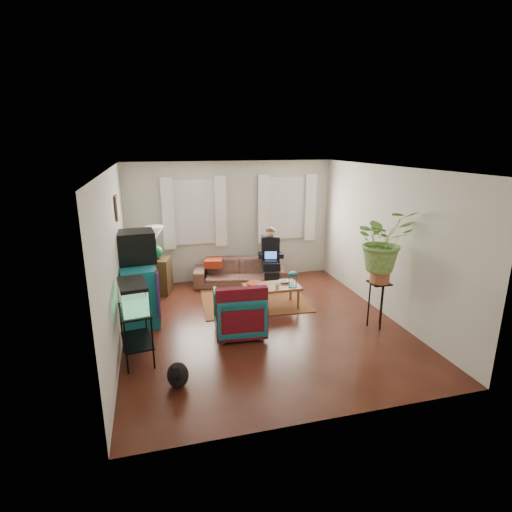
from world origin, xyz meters
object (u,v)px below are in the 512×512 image
object	(u,v)px
armchair	(239,310)
dresser	(139,292)
aquarium_stand	(137,335)
plant_stand	(377,305)
side_table	(158,276)
coffee_table	(272,296)
sofa	(239,268)

from	to	relation	value
armchair	dresser	bearing A→B (deg)	-27.89
aquarium_stand	dresser	bearing A→B (deg)	81.53
plant_stand	side_table	bearing A→B (deg)	143.56
dresser	coffee_table	xyz separation A→B (m)	(2.37, -0.10, -0.29)
plant_stand	dresser	bearing A→B (deg)	160.59
dresser	coffee_table	distance (m)	2.39
aquarium_stand	plant_stand	world-z (taller)	plant_stand
armchair	coffee_table	world-z (taller)	armchair
aquarium_stand	coffee_table	world-z (taller)	aquarium_stand
side_table	armchair	xyz separation A→B (m)	(1.22, -2.20, 0.03)
coffee_table	armchair	bearing A→B (deg)	-132.73
coffee_table	plant_stand	xyz separation A→B (m)	(1.44, -1.24, 0.18)
dresser	coffee_table	world-z (taller)	dresser
armchair	coffee_table	bearing A→B (deg)	-128.64
sofa	armchair	size ratio (longest dim) A/B	2.41
dresser	plant_stand	bearing A→B (deg)	-24.83
dresser	armchair	bearing A→B (deg)	-37.54
dresser	aquarium_stand	world-z (taller)	dresser
side_table	aquarium_stand	bearing A→B (deg)	-97.51
aquarium_stand	armchair	bearing A→B (deg)	8.24
armchair	coffee_table	size ratio (longest dim) A/B	0.77
aquarium_stand	plant_stand	size ratio (longest dim) A/B	0.98
armchair	aquarium_stand	bearing A→B (deg)	20.54
armchair	plant_stand	size ratio (longest dim) A/B	0.99
coffee_table	plant_stand	distance (m)	1.91
sofa	side_table	bearing A→B (deg)	-166.12
sofa	armchair	bearing A→B (deg)	-90.07
coffee_table	plant_stand	world-z (taller)	plant_stand
sofa	plant_stand	world-z (taller)	plant_stand
dresser	plant_stand	world-z (taller)	dresser
aquarium_stand	sofa	bearing A→B (deg)	44.68
armchair	sofa	bearing A→B (deg)	-98.08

